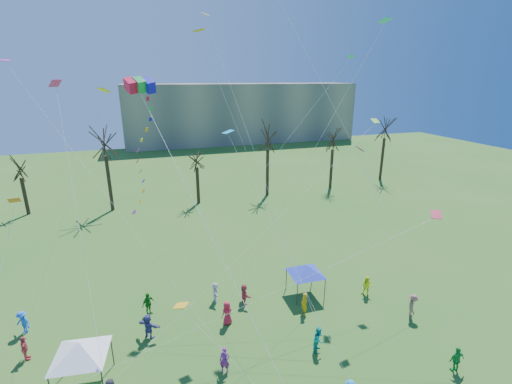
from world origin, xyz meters
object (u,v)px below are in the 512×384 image
object	(u,v)px
big_box_kite	(147,158)
canopy_tent_white	(80,349)
canopy_tent_blue	(306,269)
distant_building	(242,113)

from	to	relation	value
big_box_kite	canopy_tent_white	world-z (taller)	big_box_kite
big_box_kite	canopy_tent_white	size ratio (longest dim) A/B	4.91
canopy_tent_white	canopy_tent_blue	world-z (taller)	canopy_tent_white
distant_building	big_box_kite	size ratio (longest dim) A/B	3.13
distant_building	canopy_tent_white	size ratio (longest dim) A/B	15.38
big_box_kite	canopy_tent_blue	bearing A→B (deg)	5.33
distant_building	big_box_kite	bearing A→B (deg)	-109.87
distant_building	canopy_tent_blue	bearing A→B (deg)	-101.90
distant_building	canopy_tent_blue	world-z (taller)	distant_building
big_box_kite	canopy_tent_white	distance (m)	11.11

